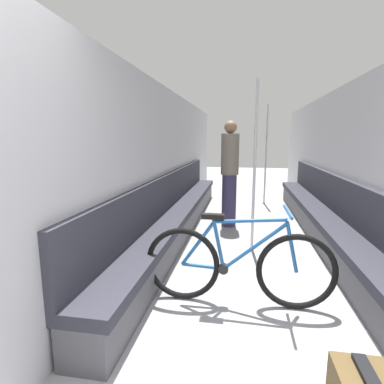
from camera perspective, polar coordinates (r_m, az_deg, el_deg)
wall_left at (r=4.69m, az=-5.59°, el=5.64°), size 0.10×10.62×2.26m
wall_right at (r=4.75m, az=27.58°, el=4.60°), size 0.10×10.62×2.26m
bench_seat_row_left at (r=4.85m, az=-2.58°, el=-4.01°), size 0.42×6.17×0.96m
bench_seat_row_right at (r=4.90m, az=23.97°, el=-4.76°), size 0.42×6.17×0.96m
bicycle at (r=2.80m, az=8.65°, el=-13.69°), size 1.71×0.46×0.90m
grab_pole_near at (r=4.03m, az=11.82°, el=4.20°), size 0.08×0.08×2.24m
grab_pole_far at (r=7.06m, az=13.89°, el=6.59°), size 0.08×0.08×2.24m
passenger_standing at (r=5.11m, az=7.17°, el=3.68°), size 0.30×0.30×1.79m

